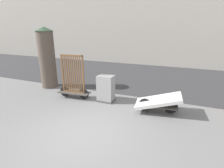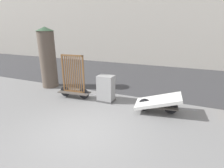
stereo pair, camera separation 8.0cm
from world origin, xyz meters
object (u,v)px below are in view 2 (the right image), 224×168
Objects in this scene: utility_cabinet at (106,89)px; advertising_column at (48,57)px; bike_cart_with_bedframe at (74,83)px; bike_cart_with_mattress at (158,102)px.

utility_cabinet is 0.36× the size of advertising_column.
advertising_column is (-2.44, 0.98, 1.02)m from bike_cart_with_bedframe.
bike_cart_with_bedframe is 0.67× the size of advertising_column.
bike_cart_with_bedframe is at bearing -171.89° from utility_cabinet.
bike_cart_with_mattress is 1.95× the size of utility_cabinet.
bike_cart_with_mattress is at bearing -5.40° from utility_cabinet.
advertising_column is (-4.12, 0.75, 1.19)m from utility_cabinet.
bike_cart_with_bedframe is 1.84× the size of utility_cabinet.
advertising_column is (-6.65, 0.98, 1.32)m from bike_cart_with_mattress.
advertising_column is at bearing 165.42° from bike_cart_with_mattress.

